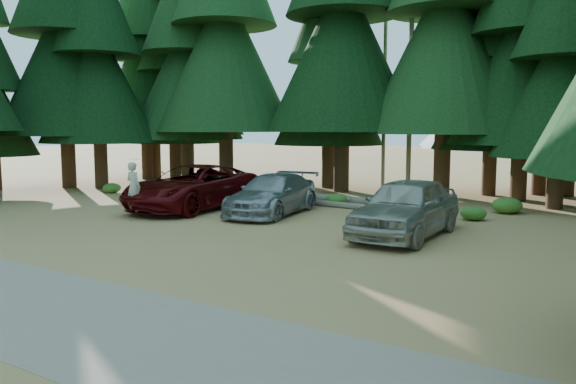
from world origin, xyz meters
name	(u,v)px	position (x,y,z in m)	size (l,w,h in m)	color
ground	(206,239)	(0.00, 0.00, 0.00)	(160.00, 160.00, 0.00)	#AD8649
forest_belt_north	(396,191)	(0.00, 15.00, 0.00)	(36.00, 7.00, 22.00)	black
forest_belt_west	(24,193)	(-15.50, 4.00, 0.00)	(6.00, 22.00, 22.00)	black
snag_front	(411,72)	(0.80, 14.50, 6.00)	(0.24, 0.24, 12.00)	#746C5D
snag_back	(384,95)	(-1.20, 16.00, 5.00)	(0.20, 0.20, 10.00)	#746C5D
mountain_peak	(554,68)	(-2.59, 88.23, 12.71)	(48.00, 50.00, 28.00)	#96999E
red_pickup	(193,187)	(-4.45, 4.38, 0.89)	(2.95, 6.40, 1.78)	#550709
silver_minivan_center	(273,194)	(-1.02, 5.03, 0.75)	(2.11, 5.19, 1.50)	#9C9FA4
silver_minivan_right	(406,207)	(4.85, 3.55, 0.89)	(2.11, 5.24, 1.79)	#ABA798
frisbee_player	(134,186)	(-4.76, 1.56, 1.15)	(0.68, 0.48, 1.91)	beige
log_left	(313,196)	(-1.81, 9.50, 0.15)	(0.31, 0.31, 4.31)	#746C5D
log_mid	(333,204)	(0.05, 7.86, 0.13)	(0.25, 0.25, 3.07)	#746C5D
log_right	(371,201)	(1.09, 9.37, 0.16)	(0.32, 0.32, 4.92)	#746C5D
shrub_far_left	(271,189)	(-4.14, 9.52, 0.36)	(1.31, 1.31, 0.72)	#316A20
shrub_left	(256,193)	(-4.58, 8.90, 0.20)	(0.72, 0.72, 0.40)	#316A20
shrub_center_left	(284,195)	(-2.54, 8.14, 0.31)	(1.14, 1.14, 0.63)	#316A20
shrub_center_right	(336,199)	(-0.09, 8.45, 0.25)	(0.90, 0.90, 0.49)	#316A20
shrub_right	(473,213)	(5.81, 7.67, 0.25)	(0.90, 0.90, 0.50)	#316A20
shrub_far_right	(507,205)	(6.47, 10.00, 0.31)	(1.13, 1.13, 0.62)	#316A20
shrub_edge_west	(112,188)	(-11.69, 6.36, 0.25)	(0.90, 0.90, 0.49)	#316A20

